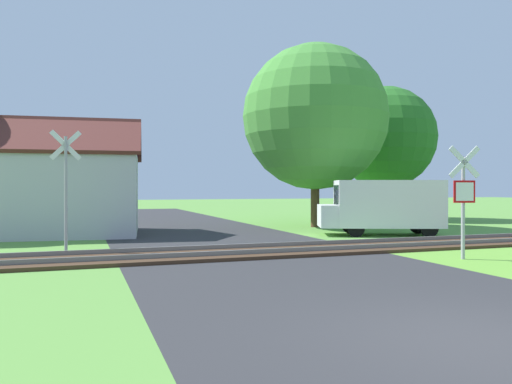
# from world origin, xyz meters

# --- Properties ---
(ground_plane) EXTENTS (160.00, 160.00, 0.00)m
(ground_plane) POSITION_xyz_m (0.00, 0.00, 0.00)
(ground_plane) COLOR #5B933D
(road_asphalt) EXTENTS (7.66, 80.00, 0.01)m
(road_asphalt) POSITION_xyz_m (0.00, 2.00, 0.00)
(road_asphalt) COLOR #2D2D30
(road_asphalt) RESTS_ON ground
(rail_track) EXTENTS (60.00, 2.60, 0.22)m
(rail_track) POSITION_xyz_m (0.00, 8.87, 0.06)
(rail_track) COLOR #422D1E
(rail_track) RESTS_ON ground
(stop_sign_near) EXTENTS (0.86, 0.24, 3.06)m
(stop_sign_near) POSITION_xyz_m (5.01, 5.87, 1.73)
(stop_sign_near) COLOR #9E9EA5
(stop_sign_near) RESTS_ON ground
(crossing_sign_far) EXTENTS (0.88, 0.14, 3.60)m
(crossing_sign_far) POSITION_xyz_m (-5.11, 10.42, 2.07)
(crossing_sign_far) COLOR #9E9EA5
(crossing_sign_far) RESTS_ON ground
(house) EXTENTS (7.98, 6.44, 4.87)m
(house) POSITION_xyz_m (-5.90, 17.30, 1.80)
(house) COLOR #B7B7BC
(house) RESTS_ON ground
(tree_right) EXTENTS (7.17, 7.17, 9.02)m
(tree_right) POSITION_xyz_m (6.26, 17.39, 5.43)
(tree_right) COLOR #513823
(tree_right) RESTS_ON ground
(tree_far) EXTENTS (6.26, 6.26, 8.18)m
(tree_far) POSITION_xyz_m (13.03, 21.48, 5.05)
(tree_far) COLOR #513823
(tree_far) RESTS_ON ground
(mail_truck) EXTENTS (5.24, 3.52, 2.24)m
(mail_truck) POSITION_xyz_m (6.97, 12.53, 1.24)
(mail_truck) COLOR white
(mail_truck) RESTS_ON ground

